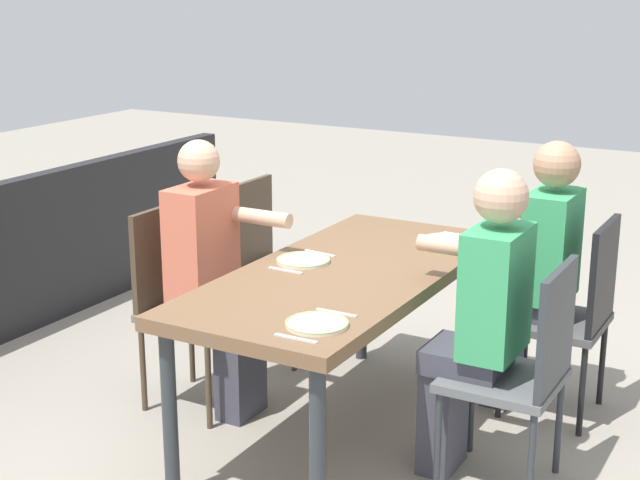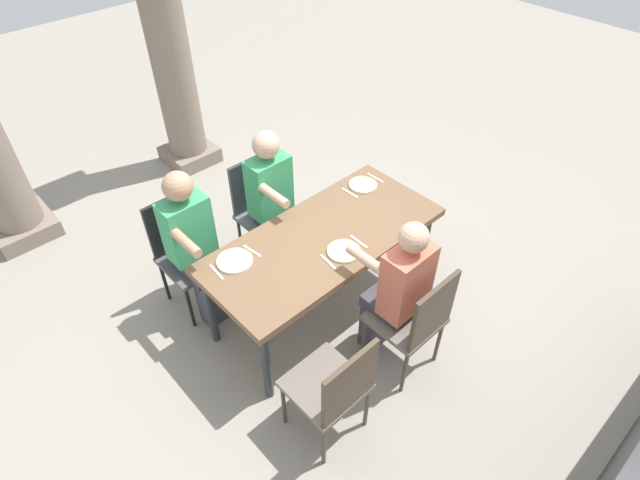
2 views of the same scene
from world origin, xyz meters
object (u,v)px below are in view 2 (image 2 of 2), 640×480
object	(u,v)px
diner_woman_green	(275,201)
plate_1	(344,251)
diner_man_white	(397,289)
chair_west_south	(335,387)
chair_mid_north	(262,206)
dining_table	(323,244)
chair_west_north	(185,247)
plate_0	(235,261)
plate_2	(363,185)
diner_guest_third	(195,245)
chair_mid_south	(416,318)
stone_column_centre	(167,38)

from	to	relation	value
diner_woman_green	plate_1	xyz separation A→B (m)	(-0.07, -0.85, 0.09)
diner_man_white	plate_1	size ratio (longest dim) A/B	5.40
chair_west_south	chair_mid_north	world-z (taller)	chair_mid_north
dining_table	chair_mid_north	bearing A→B (deg)	85.32
plate_1	chair_west_north	bearing A→B (deg)	123.04
plate_0	plate_2	bearing A→B (deg)	0.12
chair_west_south	plate_2	distance (m)	1.73
diner_guest_third	chair_west_south	bearing A→B (deg)	-89.89
dining_table	chair_mid_south	size ratio (longest dim) A/B	1.89
chair_mid_south	diner_woman_green	size ratio (longest dim) A/B	0.74
chair_west_north	chair_west_south	world-z (taller)	chair_west_north
chair_mid_south	stone_column_centre	distance (m)	3.54
plate_0	plate_1	xyz separation A→B (m)	(0.61, -0.44, 0.00)
diner_woman_green	plate_1	bearing A→B (deg)	-94.80
dining_table	chair_west_south	bearing A→B (deg)	-129.56
chair_mid_south	plate_1	world-z (taller)	chair_mid_south
chair_west_south	chair_mid_south	xyz separation A→B (m)	(0.76, -0.00, 0.01)
diner_man_white	stone_column_centre	world-z (taller)	stone_column_centre
dining_table	diner_woman_green	size ratio (longest dim) A/B	1.39
chair_mid_south	diner_guest_third	bearing A→B (deg)	117.20
diner_woman_green	stone_column_centre	size ratio (longest dim) A/B	0.46
diner_guest_third	plate_0	world-z (taller)	diner_guest_third
dining_table	plate_1	distance (m)	0.23
chair_west_north	chair_mid_south	distance (m)	1.83
chair_west_south	diner_guest_third	distance (m)	1.48
chair_mid_south	plate_1	distance (m)	0.67
dining_table	diner_woman_green	world-z (taller)	diner_woman_green
chair_mid_north	plate_2	xyz separation A→B (m)	(0.59, -0.60, 0.25)
chair_mid_south	diner_woman_green	xyz separation A→B (m)	(-0.00, 1.47, 0.15)
chair_mid_south	plate_0	distance (m)	1.29
chair_west_south	diner_woman_green	world-z (taller)	diner_woman_green
stone_column_centre	diner_guest_third	bearing A→B (deg)	-118.84
plate_2	chair_mid_north	bearing A→B (deg)	134.18
chair_west_north	chair_west_south	distance (m)	1.67
diner_guest_third	diner_man_white	bearing A→B (deg)	-59.64
diner_woman_green	plate_1	size ratio (longest dim) A/B	5.42
chair_west_south	plate_1	size ratio (longest dim) A/B	3.92
chair_west_north	chair_mid_north	world-z (taller)	chair_west_north
dining_table	diner_guest_third	bearing A→B (deg)	137.05
diner_woman_green	diner_guest_third	xyz separation A→B (m)	(-0.76, 0.00, -0.00)
chair_mid_north	diner_man_white	bearing A→B (deg)	-90.12
diner_man_white	chair_mid_south	bearing A→B (deg)	-89.08
plate_0	plate_2	distance (m)	1.27
chair_mid_north	plate_1	bearing A→B (deg)	-94.07
diner_woman_green	dining_table	bearing A→B (deg)	-95.82
diner_woman_green	plate_0	xyz separation A→B (m)	(-0.69, -0.41, 0.09)
diner_guest_third	plate_0	bearing A→B (deg)	-80.38
chair_west_south	stone_column_centre	xyz separation A→B (m)	(1.07, 3.42, 0.84)
diner_man_white	plate_0	xyz separation A→B (m)	(-0.69, 0.88, 0.10)
chair_west_south	dining_table	bearing A→B (deg)	50.44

